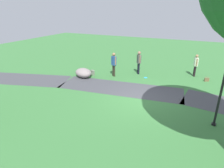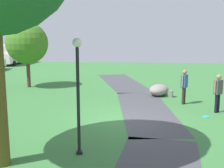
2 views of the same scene
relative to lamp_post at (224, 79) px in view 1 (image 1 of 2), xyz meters
The scene contains 11 objects.
ground_plane 4.37m from the lamp_post, 18.16° to the right, with size 48.00×48.00×0.00m, color #3A773B.
footpath_segment_mid 6.31m from the lamp_post, 21.62° to the right, with size 8.23×3.36×0.01m.
footpath_segment_far 13.49m from the lamp_post, ahead, with size 8.35×4.56×0.01m.
lamp_post is the anchor object (origin of this frame).
lawn_boulder 9.53m from the lamp_post, 18.90° to the right, with size 1.77×1.61×0.67m.
woman_with_handbag 7.01m from the lamp_post, 79.67° to the right, with size 0.34×0.50×1.69m.
man_near_boulder 8.10m from the lamp_post, 31.44° to the right, with size 0.45×0.40×1.82m.
passerby_on_path 7.73m from the lamp_post, 46.09° to the right, with size 0.41×0.43×1.81m.
handbag_on_grass 6.32m from the lamp_post, 86.74° to the right, with size 0.37×0.37×0.31m.
backpack_by_boulder 9.44m from the lamp_post, 23.58° to the right, with size 0.33×0.32×0.40m.
frisbee_on_grass 6.96m from the lamp_post, 47.05° to the right, with size 0.28×0.28×0.02m.
Camera 1 is at (-2.55, 9.82, 4.92)m, focal length 30.98 mm.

